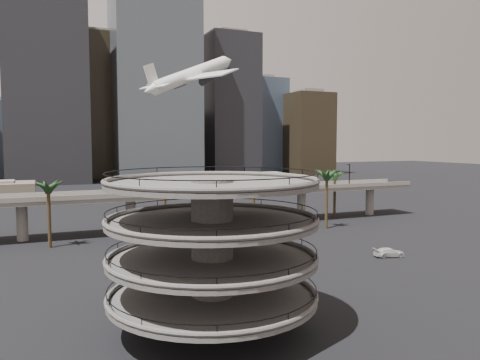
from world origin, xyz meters
name	(u,v)px	position (x,y,z in m)	size (l,w,h in m)	color
ground	(299,303)	(0.00, 0.00, 0.00)	(700.00, 700.00, 0.00)	black
parking_ramp	(212,241)	(-13.00, -4.00, 9.84)	(22.20, 22.20, 17.35)	#4E4B49
overpass	(178,198)	(0.00, 55.00, 7.34)	(130.00, 9.30, 14.70)	gray
palm_trees	(237,182)	(11.58, 47.18, 11.30)	(76.40, 18.40, 14.00)	#44351D
low_buildings	(136,185)	(6.89, 142.30, 2.86)	(135.00, 27.50, 6.80)	brown
skyline	(124,107)	(15.11, 217.09, 39.68)	(269.00, 86.00, 108.66)	gray
airborne_jet	(191,75)	(7.46, 67.88, 37.46)	(30.02, 28.19, 14.54)	white
car_a	(202,282)	(-9.06, 11.28, 0.67)	(1.58, 3.92, 1.34)	#9B2C16
car_b	(276,256)	(7.42, 20.29, 0.69)	(1.45, 4.16, 1.37)	black
car_c	(389,252)	(26.77, 14.52, 0.79)	(2.21, 5.43, 1.58)	silver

